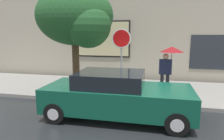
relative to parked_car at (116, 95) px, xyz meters
name	(u,v)px	position (x,y,z in m)	size (l,w,h in m)	color
ground_plane	(135,118)	(0.61, 0.05, -0.73)	(60.00, 60.00, 0.00)	black
sidewalk	(142,90)	(0.61, 3.05, -0.66)	(20.00, 4.00, 0.15)	gray
building_facade	(146,18)	(0.59, 5.55, 2.75)	(20.00, 0.67, 7.00)	#B2A893
parked_car	(116,95)	(0.00, 0.00, 0.00)	(4.59, 1.95, 1.48)	#0F4C38
pedestrian_with_umbrella	(169,57)	(1.73, 2.39, 0.98)	(0.95, 0.94, 2.00)	black
street_tree	(77,18)	(-1.98, 1.86, 2.55)	(3.20, 2.72, 4.43)	#4C3823
stop_sign	(121,49)	(-0.15, 1.82, 1.33)	(0.76, 0.10, 2.70)	gray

